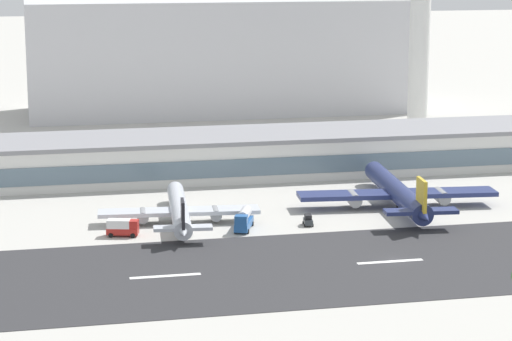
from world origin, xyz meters
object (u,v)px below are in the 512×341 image
at_px(airliner_black_tail_gate_0, 179,211).
at_px(control_tower, 420,31).
at_px(service_box_truck_0, 123,227).
at_px(distant_hotel_block, 222,56).
at_px(service_baggage_tug_2, 308,220).
at_px(airliner_gold_tail_gate_1, 398,193).
at_px(terminal_building, 255,153).
at_px(service_fuel_truck_1, 244,220).

bearing_deg(airliner_black_tail_gate_0, control_tower, -37.89).
xyz_separation_m(control_tower, service_box_truck_0, (-94.81, -94.15, -28.60)).
relative_size(distant_hotel_block, service_box_truck_0, 19.88).
bearing_deg(airliner_black_tail_gate_0, service_baggage_tug_2, -99.08).
bearing_deg(airliner_gold_tail_gate_1, airliner_black_tail_gate_0, 99.55).
xyz_separation_m(distant_hotel_block, airliner_gold_tail_gate_1, (11.46, -142.11, -15.32)).
bearing_deg(terminal_building, control_tower, 36.65).
distance_m(distant_hotel_block, airliner_black_tail_gate_0, 150.45).
bearing_deg(service_box_truck_0, service_fuel_truck_1, 14.18).
bearing_deg(control_tower, terminal_building, -143.35).
height_order(control_tower, service_box_truck_0, control_tower).
bearing_deg(terminal_building, distant_hotel_block, 84.01).
distance_m(terminal_building, service_fuel_truck_1, 53.03).
bearing_deg(airliner_black_tail_gate_0, airliner_gold_tail_gate_1, -80.50).
height_order(control_tower, airliner_gold_tail_gate_1, control_tower).
xyz_separation_m(terminal_building, airliner_gold_tail_gate_1, (22.05, -41.11, -1.82)).
xyz_separation_m(distant_hotel_block, service_baggage_tug_2, (-10.84, -151.80, -17.51)).
relative_size(service_fuel_truck_1, service_baggage_tug_2, 2.63).
bearing_deg(service_baggage_tug_2, control_tower, -24.61).
bearing_deg(service_baggage_tug_2, service_box_truck_0, 97.55).
relative_size(terminal_building, distant_hotel_block, 1.23).
xyz_separation_m(distant_hotel_block, service_box_truck_0, (-47.48, -152.05, -16.76)).
bearing_deg(distant_hotel_block, service_fuel_truck_1, -98.93).
xyz_separation_m(terminal_building, service_box_truck_0, (-36.89, -51.05, -3.27)).
xyz_separation_m(airliner_gold_tail_gate_1, service_baggage_tug_2, (-22.30, -9.69, -2.19)).
xyz_separation_m(airliner_gold_tail_gate_1, service_box_truck_0, (-58.94, -9.94, -1.45)).
distance_m(airliner_gold_tail_gate_1, service_baggage_tug_2, 24.41).
bearing_deg(airliner_gold_tail_gate_1, terminal_building, 33.86).
relative_size(distant_hotel_block, service_fuel_truck_1, 14.36).
distance_m(airliner_black_tail_gate_0, service_box_truck_0, 13.69).
bearing_deg(service_fuel_truck_1, control_tower, 163.41).
relative_size(terminal_building, service_baggage_tug_2, 46.38).
bearing_deg(distant_hotel_block, control_tower, -50.73).
height_order(distant_hotel_block, service_fuel_truck_1, distant_hotel_block).
relative_size(distant_hotel_block, airliner_gold_tail_gate_1, 2.62).
bearing_deg(terminal_building, service_fuel_truck_1, -104.58).
relative_size(control_tower, service_box_truck_0, 8.01).
xyz_separation_m(airliner_black_tail_gate_0, service_fuel_truck_1, (11.67, -6.92, -0.64)).
relative_size(airliner_black_tail_gate_0, service_baggage_tug_2, 11.85).
bearing_deg(service_box_truck_0, airliner_black_tail_gate_0, 44.19).
bearing_deg(terminal_building, service_baggage_tug_2, -90.28).
height_order(terminal_building, distant_hotel_block, distant_hotel_block).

